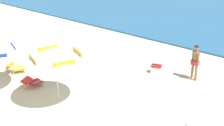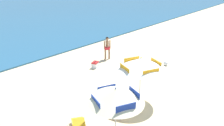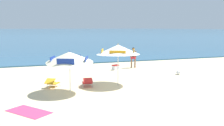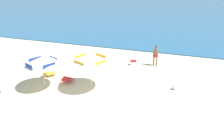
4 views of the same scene
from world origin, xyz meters
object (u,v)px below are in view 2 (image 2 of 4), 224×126
(beach_umbrella_striped_main, at_px, (116,95))
(person_standing_near_shore, at_px, (107,46))
(beach_ball, at_px, (166,63))
(lounge_chair_under_umbrella, at_px, (78,122))
(beach_umbrella_striped_second, at_px, (141,64))
(cooler_box, at_px, (95,65))
(lounge_chair_beside_umbrella, at_px, (115,109))

(beach_umbrella_striped_main, distance_m, person_standing_near_shore, 8.83)
(person_standing_near_shore, bearing_deg, beach_ball, -65.40)
(lounge_chair_under_umbrella, relative_size, person_standing_near_shore, 0.62)
(beach_umbrella_striped_second, relative_size, lounge_chair_under_umbrella, 2.52)
(person_standing_near_shore, relative_size, cooler_box, 2.85)
(beach_umbrella_striped_main, bearing_deg, beach_umbrella_striped_second, 17.43)
(beach_ball, bearing_deg, cooler_box, 136.24)
(beach_umbrella_striped_main, bearing_deg, lounge_chair_under_umbrella, 116.25)
(beach_umbrella_striped_second, bearing_deg, person_standing_near_shore, 57.94)
(person_standing_near_shore, bearing_deg, beach_umbrella_striped_main, -135.05)
(lounge_chair_under_umbrella, relative_size, cooler_box, 1.76)
(beach_umbrella_striped_main, bearing_deg, beach_ball, 16.88)
(person_standing_near_shore, relative_size, beach_ball, 5.45)
(lounge_chair_under_umbrella, height_order, lounge_chair_beside_umbrella, lounge_chair_under_umbrella)
(beach_umbrella_striped_main, xyz_separation_m, beach_ball, (7.96, 2.42, -1.65))
(lounge_chair_beside_umbrella, bearing_deg, beach_umbrella_striped_second, -2.30)
(beach_umbrella_striped_main, distance_m, cooler_box, 7.46)
(beach_umbrella_striped_main, xyz_separation_m, person_standing_near_shore, (6.22, 6.21, -0.84))
(beach_umbrella_striped_second, relative_size, cooler_box, 4.44)
(beach_umbrella_striped_second, xyz_separation_m, cooler_box, (1.61, 4.81, -1.81))
(beach_umbrella_striped_second, distance_m, lounge_chair_beside_umbrella, 2.49)
(lounge_chair_under_umbrella, bearing_deg, person_standing_near_shore, 34.30)
(beach_umbrella_striped_second, height_order, person_standing_near_shore, beach_umbrella_striped_second)
(lounge_chair_under_umbrella, height_order, cooler_box, lounge_chair_under_umbrella)
(lounge_chair_under_umbrella, relative_size, beach_ball, 3.37)
(cooler_box, bearing_deg, beach_umbrella_striped_main, -128.24)
(beach_umbrella_striped_second, xyz_separation_m, lounge_chair_under_umbrella, (-3.63, 0.56, -1.74))
(beach_umbrella_striped_second, distance_m, beach_ball, 5.60)
(cooler_box, xyz_separation_m, beach_ball, (3.45, -3.31, -0.05))
(person_standing_near_shore, bearing_deg, lounge_chair_beside_umbrella, -134.28)
(lounge_chair_under_umbrella, distance_m, cooler_box, 6.74)
(beach_umbrella_striped_second, xyz_separation_m, person_standing_near_shore, (3.32, 5.30, -1.05))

